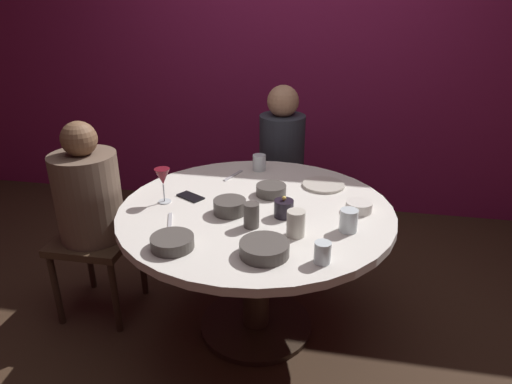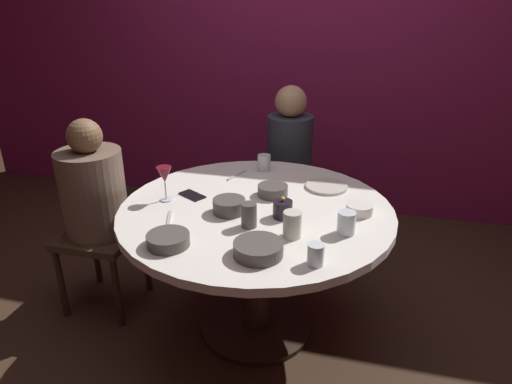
{
  "view_description": "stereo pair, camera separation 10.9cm",
  "coord_description": "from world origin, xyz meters",
  "px_view_note": "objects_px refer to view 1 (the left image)",
  "views": [
    {
      "loc": [
        0.37,
        -1.94,
        1.67
      ],
      "look_at": [
        0.0,
        0.0,
        0.8
      ],
      "focal_mm": 31.83,
      "sensor_mm": 36.0,
      "label": 1
    },
    {
      "loc": [
        0.48,
        -1.92,
        1.67
      ],
      "look_at": [
        0.0,
        0.0,
        0.8
      ],
      "focal_mm": 31.83,
      "sensor_mm": 36.0,
      "label": 2
    }
  ],
  "objects_px": {
    "seated_diner_back": "(282,150)",
    "cup_by_left_diner": "(251,215)",
    "cup_far_edge": "(296,223)",
    "dining_table": "(256,234)",
    "bowl_sauce_side": "(271,190)",
    "candle_holder": "(284,208)",
    "bowl_salad_center": "(230,206)",
    "cell_phone": "(191,197)",
    "bowl_rice_portion": "(264,249)",
    "cup_by_right_diner": "(259,163)",
    "bowl_small_white": "(172,242)",
    "seated_diner_left": "(89,199)",
    "dinner_plate": "(323,185)",
    "cup_center_front": "(349,221)",
    "wine_glass": "(163,178)",
    "bowl_serving_large": "(359,207)",
    "cup_near_candle": "(322,253)"
  },
  "relations": [
    {
      "from": "bowl_salad_center",
      "to": "bowl_serving_large",
      "type": "bearing_deg",
      "value": 12.55
    },
    {
      "from": "wine_glass",
      "to": "bowl_rice_portion",
      "type": "relative_size",
      "value": 0.89
    },
    {
      "from": "bowl_sauce_side",
      "to": "cup_center_front",
      "type": "bearing_deg",
      "value": -39.18
    },
    {
      "from": "bowl_sauce_side",
      "to": "cup_far_edge",
      "type": "distance_m",
      "value": 0.43
    },
    {
      "from": "dinner_plate",
      "to": "bowl_small_white",
      "type": "xyz_separation_m",
      "value": [
        -0.57,
        -0.76,
        0.02
      ]
    },
    {
      "from": "bowl_salad_center",
      "to": "bowl_small_white",
      "type": "relative_size",
      "value": 0.87
    },
    {
      "from": "candle_holder",
      "to": "bowl_sauce_side",
      "type": "distance_m",
      "value": 0.25
    },
    {
      "from": "seated_diner_left",
      "to": "bowl_small_white",
      "type": "bearing_deg",
      "value": -34.95
    },
    {
      "from": "seated_diner_back",
      "to": "seated_diner_left",
      "type": "bearing_deg",
      "value": -43.66
    },
    {
      "from": "dinner_plate",
      "to": "cell_phone",
      "type": "xyz_separation_m",
      "value": [
        -0.65,
        -0.27,
        -0.0
      ]
    },
    {
      "from": "dining_table",
      "to": "cup_by_right_diner",
      "type": "bearing_deg",
      "value": 98.58
    },
    {
      "from": "bowl_serving_large",
      "to": "cup_by_left_diner",
      "type": "height_order",
      "value": "cup_by_left_diner"
    },
    {
      "from": "dining_table",
      "to": "bowl_rice_portion",
      "type": "relative_size",
      "value": 6.67
    },
    {
      "from": "cell_phone",
      "to": "cup_near_candle",
      "type": "bearing_deg",
      "value": -94.77
    },
    {
      "from": "bowl_small_white",
      "to": "cup_by_left_diner",
      "type": "bearing_deg",
      "value": 40.43
    },
    {
      "from": "dining_table",
      "to": "seated_diner_back",
      "type": "bearing_deg",
      "value": 90.0
    },
    {
      "from": "seated_diner_back",
      "to": "bowl_sauce_side",
      "type": "relative_size",
      "value": 7.4
    },
    {
      "from": "bowl_small_white",
      "to": "cup_center_front",
      "type": "distance_m",
      "value": 0.75
    },
    {
      "from": "bowl_serving_large",
      "to": "cup_by_left_diner",
      "type": "bearing_deg",
      "value": -152.31
    },
    {
      "from": "bowl_sauce_side",
      "to": "cup_by_right_diner",
      "type": "height_order",
      "value": "cup_by_right_diner"
    },
    {
      "from": "seated_diner_back",
      "to": "dinner_plate",
      "type": "height_order",
      "value": "seated_diner_back"
    },
    {
      "from": "seated_diner_back",
      "to": "cup_center_front",
      "type": "bearing_deg",
      "value": 21.88
    },
    {
      "from": "seated_diner_left",
      "to": "bowl_rice_portion",
      "type": "relative_size",
      "value": 5.54
    },
    {
      "from": "bowl_salad_center",
      "to": "cup_far_edge",
      "type": "bearing_deg",
      "value": -25.88
    },
    {
      "from": "bowl_sauce_side",
      "to": "cup_far_edge",
      "type": "xyz_separation_m",
      "value": [
        0.17,
        -0.4,
        0.03
      ]
    },
    {
      "from": "bowl_rice_portion",
      "to": "cup_by_right_diner",
      "type": "bearing_deg",
      "value": 101.6
    },
    {
      "from": "bowl_small_white",
      "to": "cup_by_right_diner",
      "type": "relative_size",
      "value": 1.91
    },
    {
      "from": "dining_table",
      "to": "dinner_plate",
      "type": "bearing_deg",
      "value": 46.63
    },
    {
      "from": "wine_glass",
      "to": "cup_by_right_diner",
      "type": "bearing_deg",
      "value": 53.99
    },
    {
      "from": "bowl_salad_center",
      "to": "cell_phone",
      "type": "bearing_deg",
      "value": 150.61
    },
    {
      "from": "seated_diner_back",
      "to": "bowl_salad_center",
      "type": "xyz_separation_m",
      "value": [
        -0.11,
        -1.01,
        0.05
      ]
    },
    {
      "from": "seated_diner_left",
      "to": "cup_far_edge",
      "type": "height_order",
      "value": "seated_diner_left"
    },
    {
      "from": "seated_diner_back",
      "to": "cup_by_left_diner",
      "type": "height_order",
      "value": "seated_diner_back"
    },
    {
      "from": "dining_table",
      "to": "cup_far_edge",
      "type": "bearing_deg",
      "value": -48.17
    },
    {
      "from": "cell_phone",
      "to": "cup_far_edge",
      "type": "xyz_separation_m",
      "value": [
        0.56,
        -0.29,
        0.05
      ]
    },
    {
      "from": "cup_far_edge",
      "to": "dining_table",
      "type": "bearing_deg",
      "value": 131.83
    },
    {
      "from": "seated_diner_left",
      "to": "bowl_small_white",
      "type": "xyz_separation_m",
      "value": [
        0.62,
        -0.44,
        0.06
      ]
    },
    {
      "from": "bowl_small_white",
      "to": "cup_by_right_diner",
      "type": "distance_m",
      "value": 0.95
    },
    {
      "from": "seated_diner_left",
      "to": "candle_holder",
      "type": "bearing_deg",
      "value": -4.07
    },
    {
      "from": "cup_by_left_diner",
      "to": "candle_holder",
      "type": "bearing_deg",
      "value": 44.47
    },
    {
      "from": "cup_near_candle",
      "to": "cup_by_right_diner",
      "type": "relative_size",
      "value": 0.93
    },
    {
      "from": "bowl_sauce_side",
      "to": "cup_center_front",
      "type": "distance_m",
      "value": 0.5
    },
    {
      "from": "candle_holder",
      "to": "bowl_small_white",
      "type": "distance_m",
      "value": 0.54
    },
    {
      "from": "bowl_sauce_side",
      "to": "cup_near_candle",
      "type": "height_order",
      "value": "cup_near_candle"
    },
    {
      "from": "bowl_sauce_side",
      "to": "bowl_rice_portion",
      "type": "bearing_deg",
      "value": -83.62
    },
    {
      "from": "dinner_plate",
      "to": "seated_diner_left",
      "type": "bearing_deg",
      "value": -164.78
    },
    {
      "from": "dining_table",
      "to": "seated_diner_back",
      "type": "height_order",
      "value": "seated_diner_back"
    },
    {
      "from": "dining_table",
      "to": "candle_holder",
      "type": "distance_m",
      "value": 0.25
    },
    {
      "from": "dining_table",
      "to": "bowl_sauce_side",
      "type": "height_order",
      "value": "bowl_sauce_side"
    },
    {
      "from": "seated_diner_back",
      "to": "cup_by_left_diner",
      "type": "bearing_deg",
      "value": 0.87
    }
  ]
}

